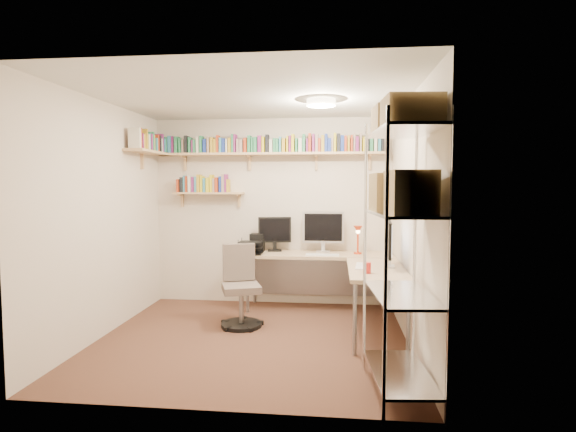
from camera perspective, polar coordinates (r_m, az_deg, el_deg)
The scene contains 6 objects.
ground at distance 4.88m, azimuth -4.55°, elevation -15.32°, with size 3.20×3.20×0.00m, color #45251D.
room_shell at distance 4.61m, azimuth -4.60°, elevation 3.17°, with size 3.24×3.04×2.52m.
wall_shelves at distance 5.98m, azimuth -6.30°, elevation 7.89°, with size 3.12×1.09×0.80m.
corner_desk at distance 5.57m, azimuth 4.34°, elevation -5.23°, with size 1.95×1.90×1.27m.
office_chair at distance 5.24m, azimuth -6.04°, elevation -9.55°, with size 0.52×0.53×0.93m.
wire_rack at distance 3.47m, azimuth 14.43°, elevation 3.90°, with size 0.53×0.95×2.23m.
Camera 1 is at (0.85, -4.53, 1.61)m, focal length 28.00 mm.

